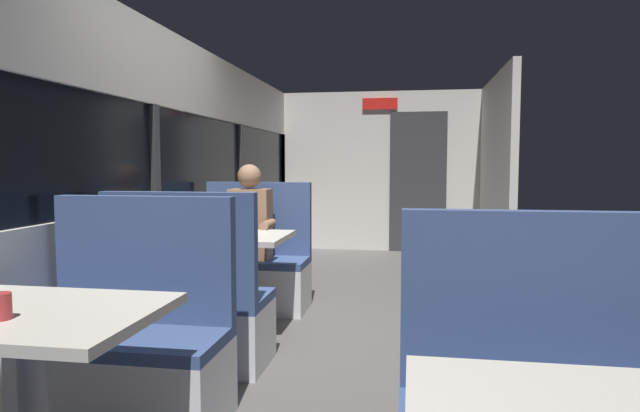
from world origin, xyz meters
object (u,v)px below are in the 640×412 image
bench_mid_window_facing_entry (254,271)px  coffee_cup_primary (1,306)px  bench_near_window_facing_entry (130,355)px  dining_table_mid_window (227,248)px  dining_table_near_window (31,337)px  bench_mid_window_facing_end (191,314)px  seated_passenger (251,249)px

bench_mid_window_facing_entry → coffee_cup_primary: size_ratio=12.22×
bench_near_window_facing_entry → dining_table_mid_window: 1.48m
dining_table_near_window → bench_mid_window_facing_end: bearing=90.0°
dining_table_near_window → bench_near_window_facing_entry: bearing=90.0°
bench_mid_window_facing_entry → seated_passenger: bearing=-90.0°
dining_table_mid_window → bench_mid_window_facing_end: (0.00, -0.70, -0.31)m
bench_mid_window_facing_entry → bench_mid_window_facing_end: bearing=-90.0°
dining_table_mid_window → coffee_cup_primary: 2.28m
dining_table_mid_window → seated_passenger: 0.64m
bench_near_window_facing_entry → seated_passenger: seated_passenger is taller
seated_passenger → coffee_cup_primary: bearing=-90.2°
bench_mid_window_facing_end → coffee_cup_primary: bench_mid_window_facing_end is taller
dining_table_near_window → bench_mid_window_facing_end: (0.00, 1.45, -0.31)m
seated_passenger → dining_table_mid_window: bearing=-90.0°
dining_table_mid_window → coffee_cup_primary: coffee_cup_primary is taller
dining_table_near_window → bench_near_window_facing_entry: size_ratio=0.82×
coffee_cup_primary → seated_passenger: bearing=89.8°
bench_near_window_facing_entry → bench_mid_window_facing_entry: 2.15m
dining_table_near_window → coffee_cup_primary: coffee_cup_primary is taller
dining_table_mid_window → bench_mid_window_facing_end: bearing=-90.0°
seated_passenger → coffee_cup_primary: size_ratio=14.00×
bench_mid_window_facing_entry → seated_passenger: size_ratio=0.87×
bench_mid_window_facing_end → seated_passenger: 1.34m
dining_table_mid_window → bench_mid_window_facing_entry: size_ratio=0.82×
dining_table_near_window → bench_mid_window_facing_end: 1.48m
seated_passenger → coffee_cup_primary: (-0.01, -2.90, 0.25)m
bench_mid_window_facing_entry → seated_passenger: 0.22m
bench_near_window_facing_entry → bench_mid_window_facing_end: 0.75m
bench_mid_window_facing_end → bench_mid_window_facing_entry: same height
dining_table_near_window → dining_table_mid_window: size_ratio=1.00×
bench_mid_window_facing_end → coffee_cup_primary: (-0.01, -1.57, 0.46)m
dining_table_mid_window → bench_mid_window_facing_end: 0.77m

